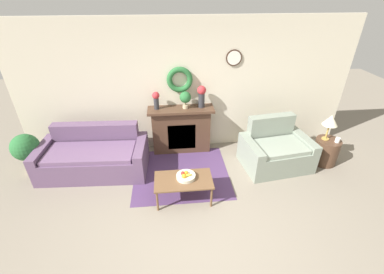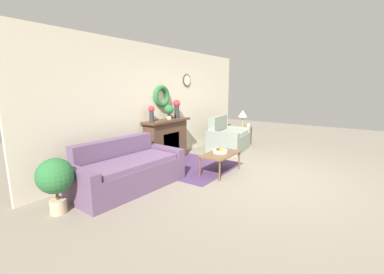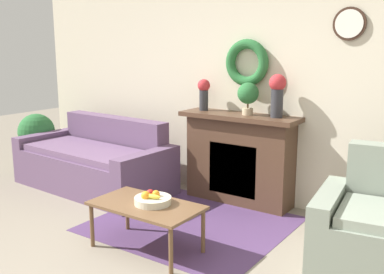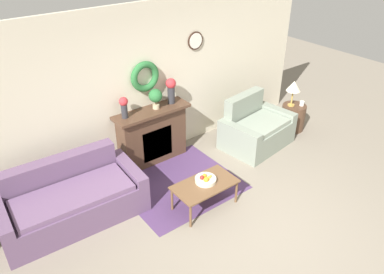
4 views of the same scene
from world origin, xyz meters
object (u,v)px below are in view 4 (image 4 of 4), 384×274
object	(u,v)px
fruit_bowl	(205,180)
side_table_by_loveseat	(293,117)
loveseat_right	(256,129)
potted_plant_on_mantel	(156,96)
fireplace	(152,135)
coffee_table	(205,186)
vase_on_mantel_right	(171,89)
table_lamp	(294,87)
vase_on_mantel_left	(124,106)
couch_left	(71,200)
mug	(302,103)

from	to	relation	value
fruit_bowl	side_table_by_loveseat	size ratio (longest dim) A/B	0.60
loveseat_right	potted_plant_on_mantel	xyz separation A→B (m)	(-1.72, 0.71, 0.90)
loveseat_right	potted_plant_on_mantel	world-z (taller)	potted_plant_on_mantel
side_table_by_loveseat	potted_plant_on_mantel	size ratio (longest dim) A/B	1.51
fireplace	coffee_table	xyz separation A→B (m)	(-0.06, -1.52, -0.13)
side_table_by_loveseat	vase_on_mantel_right	size ratio (longest dim) A/B	1.17
table_lamp	vase_on_mantel_right	xyz separation A→B (m)	(-2.38, 0.72, 0.33)
fruit_bowl	potted_plant_on_mantel	world-z (taller)	potted_plant_on_mantel
side_table_by_loveseat	potted_plant_on_mantel	distance (m)	3.02
side_table_by_loveseat	table_lamp	bearing A→B (deg)	141.34
side_table_by_loveseat	vase_on_mantel_left	bearing A→B (deg)	167.07
fruit_bowl	vase_on_mantel_right	world-z (taller)	vase_on_mantel_right
vase_on_mantel_right	loveseat_right	bearing A→B (deg)	-27.56
fruit_bowl	vase_on_mantel_right	size ratio (longest dim) A/B	0.71
couch_left	loveseat_right	distance (m)	3.54
side_table_by_loveseat	vase_on_mantel_left	xyz separation A→B (m)	(-3.35, 0.77, 0.95)
fireplace	potted_plant_on_mantel	xyz separation A→B (m)	(0.10, -0.01, 0.71)
coffee_table	vase_on_mantel_right	distance (m)	1.83
mug	vase_on_mantel_right	bearing A→B (deg)	161.54
potted_plant_on_mantel	fruit_bowl	bearing A→B (deg)	-94.57
vase_on_mantel_right	potted_plant_on_mantel	xyz separation A→B (m)	(-0.33, -0.02, -0.04)
table_lamp	vase_on_mantel_right	distance (m)	2.51
coffee_table	side_table_by_loveseat	size ratio (longest dim) A/B	1.80
coffee_table	side_table_by_loveseat	world-z (taller)	side_table_by_loveseat
potted_plant_on_mantel	coffee_table	bearing A→B (deg)	-95.97
fruit_bowl	side_table_by_loveseat	world-z (taller)	fruit_bowl
couch_left	side_table_by_loveseat	xyz separation A→B (m)	(4.58, -0.22, -0.04)
loveseat_right	mug	world-z (taller)	loveseat_right
couch_left	vase_on_mantel_left	bearing A→B (deg)	26.89
coffee_table	couch_left	bearing A→B (deg)	149.41
fireplace	table_lamp	world-z (taller)	table_lamp
vase_on_mantel_left	fireplace	bearing A→B (deg)	-0.67
couch_left	potted_plant_on_mantel	world-z (taller)	potted_plant_on_mantel
side_table_by_loveseat	mug	bearing A→B (deg)	-37.87
loveseat_right	fruit_bowl	bearing A→B (deg)	-164.96
side_table_by_loveseat	vase_on_mantel_left	world-z (taller)	vase_on_mantel_left
side_table_by_loveseat	vase_on_mantel_right	distance (m)	2.75
table_lamp	potted_plant_on_mantel	size ratio (longest dim) A/B	1.49
fireplace	table_lamp	distance (m)	2.93
fireplace	loveseat_right	bearing A→B (deg)	-21.70
vase_on_mantel_right	fireplace	bearing A→B (deg)	-179.23
vase_on_mantel_left	potted_plant_on_mantel	size ratio (longest dim) A/B	1.03
coffee_table	mug	size ratio (longest dim) A/B	10.07
fireplace	table_lamp	xyz separation A→B (m)	(2.80, -0.71, 0.43)
couch_left	side_table_by_loveseat	distance (m)	4.58
mug	side_table_by_loveseat	bearing A→B (deg)	142.13
table_lamp	potted_plant_on_mantel	world-z (taller)	potted_plant_on_mantel
loveseat_right	fireplace	bearing A→B (deg)	150.82
couch_left	loveseat_right	world-z (taller)	loveseat_right
coffee_table	mug	distance (m)	3.11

